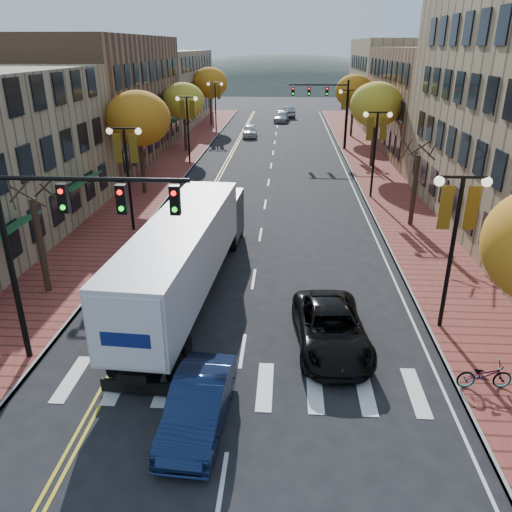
% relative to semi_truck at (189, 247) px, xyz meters
% --- Properties ---
extents(ground, '(200.00, 200.00, 0.00)m').
position_rel_semi_truck_xyz_m(ground, '(2.65, -8.36, -2.22)').
color(ground, black).
rests_on(ground, ground).
extents(sidewalk_left, '(4.00, 85.00, 0.15)m').
position_rel_semi_truck_xyz_m(sidewalk_left, '(-6.35, 24.14, -2.14)').
color(sidewalk_left, brown).
rests_on(sidewalk_left, ground).
extents(sidewalk_right, '(4.00, 85.00, 0.15)m').
position_rel_semi_truck_xyz_m(sidewalk_right, '(11.65, 24.14, -2.14)').
color(sidewalk_right, brown).
rests_on(sidewalk_right, ground).
extents(building_left_mid, '(12.00, 24.00, 11.00)m').
position_rel_semi_truck_xyz_m(building_left_mid, '(-14.35, 27.64, 3.28)').
color(building_left_mid, brown).
rests_on(building_left_mid, ground).
extents(building_left_far, '(12.00, 26.00, 9.50)m').
position_rel_semi_truck_xyz_m(building_left_far, '(-14.35, 52.64, 2.53)').
color(building_left_far, '#9E8966').
rests_on(building_left_far, ground).
extents(building_right_mid, '(15.00, 24.00, 10.00)m').
position_rel_semi_truck_xyz_m(building_right_mid, '(21.15, 33.64, 2.78)').
color(building_right_mid, brown).
rests_on(building_right_mid, ground).
extents(building_right_far, '(15.00, 20.00, 11.00)m').
position_rel_semi_truck_xyz_m(building_right_far, '(21.15, 55.64, 3.28)').
color(building_right_far, '#9E8966').
rests_on(building_right_far, ground).
extents(tree_left_a, '(0.28, 0.28, 4.20)m').
position_rel_semi_truck_xyz_m(tree_left_a, '(-6.35, -0.36, 0.03)').
color(tree_left_a, '#382619').
rests_on(tree_left_a, sidewalk_left).
extents(tree_left_b, '(4.48, 4.48, 7.21)m').
position_rel_semi_truck_xyz_m(tree_left_b, '(-6.35, 15.64, 3.23)').
color(tree_left_b, '#382619').
rests_on(tree_left_b, sidewalk_left).
extents(tree_left_c, '(4.16, 4.16, 6.69)m').
position_rel_semi_truck_xyz_m(tree_left_c, '(-6.35, 31.64, 2.84)').
color(tree_left_c, '#382619').
rests_on(tree_left_c, sidewalk_left).
extents(tree_left_d, '(4.61, 4.61, 7.42)m').
position_rel_semi_truck_xyz_m(tree_left_d, '(-6.35, 49.64, 3.38)').
color(tree_left_d, '#382619').
rests_on(tree_left_d, sidewalk_left).
extents(tree_right_b, '(0.28, 0.28, 4.20)m').
position_rel_semi_truck_xyz_m(tree_right_b, '(11.65, 9.64, 0.03)').
color(tree_right_b, '#382619').
rests_on(tree_right_b, sidewalk_right).
extents(tree_right_c, '(4.48, 4.48, 7.21)m').
position_rel_semi_truck_xyz_m(tree_right_c, '(11.65, 25.64, 3.23)').
color(tree_right_c, '#382619').
rests_on(tree_right_c, sidewalk_right).
extents(tree_right_d, '(4.35, 4.35, 7.00)m').
position_rel_semi_truck_xyz_m(tree_right_d, '(11.65, 41.64, 3.07)').
color(tree_right_d, '#382619').
rests_on(tree_right_d, sidewalk_right).
extents(lamp_left_b, '(1.96, 0.36, 6.05)m').
position_rel_semi_truck_xyz_m(lamp_left_b, '(-4.85, 7.64, 2.07)').
color(lamp_left_b, black).
rests_on(lamp_left_b, ground).
extents(lamp_left_c, '(1.96, 0.36, 6.05)m').
position_rel_semi_truck_xyz_m(lamp_left_c, '(-4.85, 25.64, 2.07)').
color(lamp_left_c, black).
rests_on(lamp_left_c, ground).
extents(lamp_left_d, '(1.96, 0.36, 6.05)m').
position_rel_semi_truck_xyz_m(lamp_left_d, '(-4.85, 43.64, 2.07)').
color(lamp_left_d, black).
rests_on(lamp_left_d, ground).
extents(lamp_right_a, '(1.96, 0.36, 6.05)m').
position_rel_semi_truck_xyz_m(lamp_right_a, '(10.15, -2.36, 2.07)').
color(lamp_right_a, black).
rests_on(lamp_right_a, ground).
extents(lamp_right_b, '(1.96, 0.36, 6.05)m').
position_rel_semi_truck_xyz_m(lamp_right_b, '(10.15, 15.64, 2.07)').
color(lamp_right_b, black).
rests_on(lamp_right_b, ground).
extents(lamp_right_c, '(1.96, 0.36, 6.05)m').
position_rel_semi_truck_xyz_m(lamp_right_c, '(10.15, 33.64, 2.07)').
color(lamp_right_c, black).
rests_on(lamp_right_c, ground).
extents(traffic_mast_near, '(6.10, 0.35, 7.00)m').
position_rel_semi_truck_xyz_m(traffic_mast_near, '(-2.83, -5.37, 2.70)').
color(traffic_mast_near, black).
rests_on(traffic_mast_near, ground).
extents(traffic_mast_far, '(6.10, 0.34, 7.00)m').
position_rel_semi_truck_xyz_m(traffic_mast_far, '(8.12, 33.63, 2.70)').
color(traffic_mast_far, black).
rests_on(traffic_mast_far, ground).
extents(semi_truck, '(3.39, 15.31, 3.80)m').
position_rel_semi_truck_xyz_m(semi_truck, '(0.00, 0.00, 0.00)').
color(semi_truck, black).
rests_on(semi_truck, ground).
extents(navy_sedan, '(1.80, 4.49, 1.45)m').
position_rel_semi_truck_xyz_m(navy_sedan, '(1.73, -8.25, -1.49)').
color(navy_sedan, '#0D1937').
rests_on(navy_sedan, ground).
extents(black_suv, '(2.86, 5.51, 1.48)m').
position_rel_semi_truck_xyz_m(black_suv, '(5.82, -3.87, -1.48)').
color(black_suv, black).
rests_on(black_suv, ground).
extents(car_far_white, '(1.91, 4.32, 1.45)m').
position_rel_semi_truck_xyz_m(car_far_white, '(-0.46, 41.27, -1.50)').
color(car_far_white, silver).
rests_on(car_far_white, ground).
extents(car_far_silver, '(2.33, 4.79, 1.34)m').
position_rel_semi_truck_xyz_m(car_far_silver, '(3.16, 54.18, -1.55)').
color(car_far_silver, '#A3A5AB').
rests_on(car_far_silver, ground).
extents(car_far_oncoming, '(2.19, 4.90, 1.56)m').
position_rel_semi_truck_xyz_m(car_far_oncoming, '(4.14, 59.63, -1.44)').
color(car_far_oncoming, '#96979D').
rests_on(car_far_oncoming, ground).
extents(bicycle, '(1.76, 0.70, 0.91)m').
position_rel_semi_truck_xyz_m(bicycle, '(10.45, -6.16, -1.62)').
color(bicycle, gray).
rests_on(bicycle, sidewalk_right).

